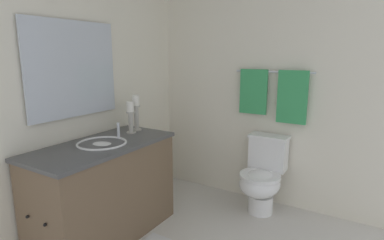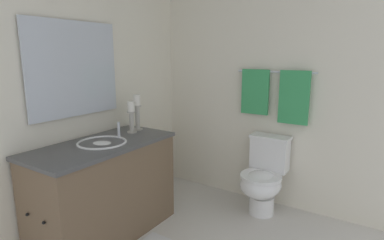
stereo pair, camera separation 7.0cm
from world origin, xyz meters
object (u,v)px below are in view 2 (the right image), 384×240
towel_bar (276,72)px  sink_basin (102,147)px  towel_near_vanity (255,92)px  candle_holder_short (131,116)px  towel_center (294,98)px  toilet (263,177)px  mirror (75,69)px  candle_holder_tall (137,111)px  vanity_cabinet (105,190)px

towel_bar → sink_basin: bearing=-126.5°
towel_near_vanity → towel_bar: bearing=5.3°
candle_holder_short → towel_center: 1.52m
candle_holder_short → toilet: candle_holder_short is taller
mirror → toilet: (1.26, 1.10, -1.05)m
mirror → towel_bar: 1.82m
toilet → towel_bar: bearing=92.0°
candle_holder_short → toilet: bearing=34.7°
toilet → towel_center: bearing=47.7°
candle_holder_tall → towel_near_vanity: (0.85, 0.80, 0.16)m
mirror → towel_near_vanity: size_ratio=1.92×
towel_bar → towel_center: bearing=-5.3°
vanity_cabinet → towel_near_vanity: bearing=59.0°
mirror → candle_holder_short: bearing=58.3°
vanity_cabinet → sink_basin: (-0.00, 0.00, 0.37)m
vanity_cabinet → mirror: bearing=180.0°
candle_holder_tall → towel_near_vanity: size_ratio=0.76×
sink_basin → mirror: (-0.28, -0.00, 0.63)m
vanity_cabinet → towel_bar: towel_bar is taller
candle_holder_tall → sink_basin: bearing=-82.3°
toilet → towel_center: towel_center is taller
candle_holder_tall → toilet: candle_holder_tall is taller
candle_holder_short → towel_near_vanity: 1.24m
toilet → towel_center: size_ratio=1.49×
candle_holder_short → sink_basin: bearing=-84.3°
toilet → towel_near_vanity: 0.85m
towel_center → toilet: bearing=-132.3°
sink_basin → candle_holder_tall: 0.55m
towel_bar → towel_center: size_ratio=1.53×
vanity_cabinet → toilet: 1.48m
candle_holder_tall → vanity_cabinet: bearing=-82.3°
sink_basin → towel_near_vanity: size_ratio=0.90×
mirror → towel_bar: mirror is taller
candle_holder_tall → toilet: 1.37m
towel_bar → towel_center: (0.19, -0.02, -0.23)m
mirror → candle_holder_short: size_ratio=2.97×
sink_basin → candle_holder_tall: candle_holder_tall is taller
toilet → towel_center: 0.82m
vanity_cabinet → towel_center: towel_center is taller
mirror → toilet: bearing=41.0°
sink_basin → toilet: (0.98, 1.10, -0.42)m
toilet → towel_bar: size_ratio=0.97×
vanity_cabinet → candle_holder_tall: (-0.07, 0.50, 0.59)m
toilet → candle_holder_short: bearing=-145.3°
vanity_cabinet → candle_holder_short: (-0.04, 0.39, 0.56)m
vanity_cabinet → towel_bar: size_ratio=1.60×
sink_basin → towel_near_vanity: towel_near_vanity is taller
candle_holder_short → towel_bar: (1.02, 0.93, 0.39)m
sink_basin → mirror: bearing=-179.8°
sink_basin → candle_holder_tall: bearing=97.7°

